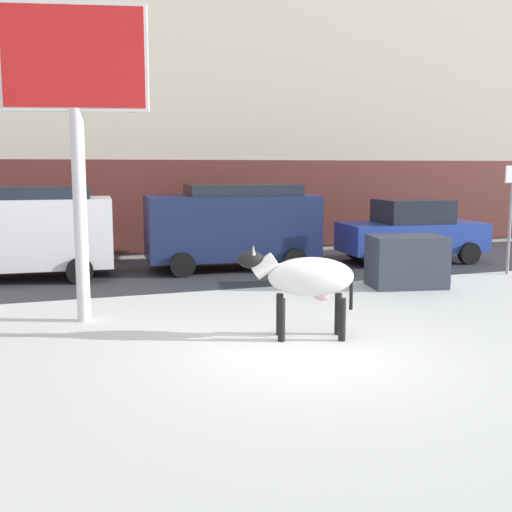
% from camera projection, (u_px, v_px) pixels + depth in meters
% --- Properties ---
extents(ground_plane, '(120.00, 120.00, 0.00)m').
position_uv_depth(ground_plane, '(300.00, 355.00, 9.33)').
color(ground_plane, white).
extents(road_strip, '(60.00, 5.60, 0.01)m').
position_uv_depth(road_strip, '(185.00, 271.00, 16.79)').
color(road_strip, '#333338').
rests_on(road_strip, ground).
extents(building_facade, '(44.00, 6.10, 13.00)m').
position_uv_depth(building_facade, '(146.00, 57.00, 21.22)').
color(building_facade, '#BCB29E').
rests_on(building_facade, ground).
extents(cow_holstein, '(1.93, 0.98, 1.54)m').
position_uv_depth(cow_holstein, '(307.00, 278.00, 10.13)').
color(cow_holstein, silver).
rests_on(cow_holstein, ground).
extents(billboard, '(2.50, 0.75, 5.56)m').
position_uv_depth(billboard, '(75.00, 78.00, 10.76)').
color(billboard, silver).
rests_on(billboard, ground).
extents(car_white_van, '(4.72, 2.37, 2.32)m').
position_uv_depth(car_white_van, '(17.00, 230.00, 15.35)').
color(car_white_van, white).
rests_on(car_white_van, ground).
extents(car_navy_van, '(4.72, 2.37, 2.32)m').
position_uv_depth(car_navy_van, '(233.00, 224.00, 16.98)').
color(car_navy_van, '#19234C').
rests_on(car_navy_van, ground).
extents(car_blue_sedan, '(4.32, 2.22, 1.84)m').
position_uv_depth(car_blue_sedan, '(412.00, 231.00, 18.34)').
color(car_blue_sedan, '#233D9E').
rests_on(car_blue_sedan, ground).
extents(pedestrian_near_billboard, '(0.36, 0.24, 1.73)m').
position_uv_depth(pedestrian_near_billboard, '(270.00, 224.00, 21.02)').
color(pedestrian_near_billboard, '#282833').
rests_on(pedestrian_near_billboard, ground).
extents(pedestrian_by_cars, '(0.36, 0.24, 1.73)m').
position_uv_depth(pedestrian_by_cars, '(249.00, 225.00, 20.79)').
color(pedestrian_by_cars, '#282833').
rests_on(pedestrian_by_cars, ground).
extents(pedestrian_far_left, '(0.36, 0.24, 1.73)m').
position_uv_depth(pedestrian_far_left, '(222.00, 225.00, 20.48)').
color(pedestrian_far_left, '#282833').
rests_on(pedestrian_far_left, ground).
extents(dumpster, '(1.88, 1.41, 1.20)m').
position_uv_depth(dumpster, '(407.00, 261.00, 14.55)').
color(dumpster, '#383D4C').
rests_on(dumpster, ground).
extents(street_sign, '(0.44, 0.08, 2.82)m').
position_uv_depth(street_sign, '(511.00, 210.00, 16.13)').
color(street_sign, gray).
rests_on(street_sign, ground).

